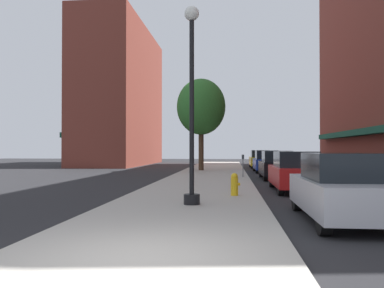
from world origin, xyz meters
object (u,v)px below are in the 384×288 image
object	(u,v)px
fire_hydrant	(235,184)
parking_meter_near	(243,163)
lamppost	(192,100)
tree_near	(201,107)
car_red	(295,172)
car_blue	(266,162)
car_yellow	(260,159)
car_silver	(341,188)
car_black	(277,165)

from	to	relation	value
fire_hydrant	parking_meter_near	world-z (taller)	parking_meter_near
lamppost	parking_meter_near	bearing A→B (deg)	80.87
fire_hydrant	tree_near	size ratio (longest dim) A/B	0.11
car_red	parking_meter_near	bearing A→B (deg)	107.92
car_blue	lamppost	bearing A→B (deg)	-100.70
lamppost	car_blue	size ratio (longest dim) A/B	1.37
fire_hydrant	car_yellow	distance (m)	22.65
car_silver	car_blue	distance (m)	19.94
tree_near	car_blue	distance (m)	6.54
fire_hydrant	car_silver	distance (m)	4.78
car_silver	car_red	size ratio (longest dim) A/B	1.00
parking_meter_near	car_blue	world-z (taller)	car_blue
lamppost	car_silver	bearing A→B (deg)	-24.49
lamppost	car_yellow	bearing A→B (deg)	81.27
fire_hydrant	parking_meter_near	xyz separation A→B (m)	(0.58, 9.26, 0.43)
car_silver	car_black	xyz separation A→B (m)	(0.00, 13.29, 0.00)
car_yellow	car_blue	bearing A→B (deg)	-88.90
lamppost	car_red	bearing A→B (deg)	52.77
car_red	car_blue	bearing A→B (deg)	91.37
tree_near	car_black	bearing A→B (deg)	-54.79
lamppost	tree_near	bearing A→B (deg)	93.57
parking_meter_near	car_yellow	distance (m)	13.39
fire_hydrant	car_red	size ratio (longest dim) A/B	0.18
parking_meter_near	car_black	size ratio (longest dim) A/B	0.30
car_red	car_yellow	xyz separation A→B (m)	(0.00, 19.81, 0.00)
parking_meter_near	car_blue	xyz separation A→B (m)	(1.95, 6.63, -0.14)
parking_meter_near	car_yellow	xyz separation A→B (m)	(1.95, 13.24, -0.14)
fire_hydrant	car_black	size ratio (longest dim) A/B	0.18
lamppost	car_yellow	xyz separation A→B (m)	(3.81, 24.82, -2.39)
fire_hydrant	tree_near	xyz separation A→B (m)	(-2.44, 16.28, 4.52)
lamppost	car_red	size ratio (longest dim) A/B	1.37
tree_near	car_blue	size ratio (longest dim) A/B	1.66
car_black	parking_meter_near	bearing A→B (deg)	177.86
car_red	car_silver	bearing A→B (deg)	-88.63
car_black	tree_near	bearing A→B (deg)	123.80
parking_meter_near	tree_near	distance (m)	8.66
car_silver	car_yellow	distance (m)	26.56
car_silver	car_blue	xyz separation A→B (m)	(0.00, 19.94, 0.00)
fire_hydrant	car_yellow	world-z (taller)	car_yellow
parking_meter_near	fire_hydrant	bearing A→B (deg)	-93.57
car_red	car_black	size ratio (longest dim) A/B	1.00
car_silver	car_yellow	world-z (taller)	same
lamppost	car_blue	bearing A→B (deg)	78.18
lamppost	tree_near	distance (m)	18.72
lamppost	fire_hydrant	world-z (taller)	lamppost
fire_hydrant	car_yellow	xyz separation A→B (m)	(2.53, 22.51, 0.29)
lamppost	tree_near	world-z (taller)	tree_near
parking_meter_near	car_black	world-z (taller)	car_black
car_black	car_blue	size ratio (longest dim) A/B	1.00
car_red	car_yellow	bearing A→B (deg)	91.37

